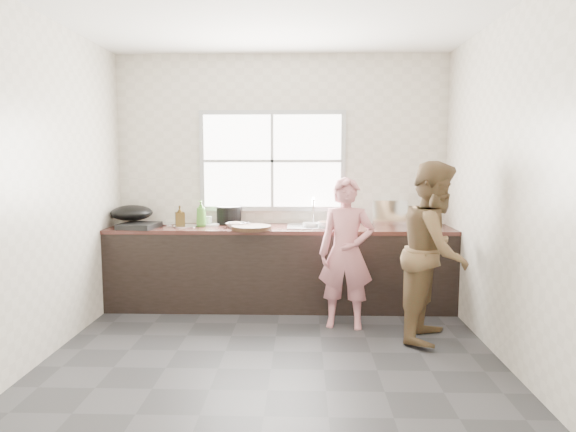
{
  "coord_description": "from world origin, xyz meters",
  "views": [
    {
      "loc": [
        0.24,
        -4.06,
        1.59
      ],
      "look_at": [
        0.1,
        0.65,
        1.05
      ],
      "focal_mm": 32.0,
      "sensor_mm": 36.0,
      "label": 1
    }
  ],
  "objects_px": {
    "cutting_board": "(251,228)",
    "glass_jar": "(209,221)",
    "person_side": "(435,251)",
    "black_pot": "(229,215)",
    "burner": "(139,226)",
    "dish_rack": "(388,212)",
    "bowl_held": "(311,225)",
    "bowl_mince": "(236,225)",
    "woman": "(346,258)",
    "wok": "(132,213)",
    "pot_lid_left": "(185,226)",
    "plate_food": "(210,225)",
    "bottle_green": "(201,214)",
    "bottle_brown_tall": "(180,217)",
    "pot_lid_right": "(169,224)",
    "bottle_brown_short": "(224,216)",
    "bowl_crabs": "(329,226)"
  },
  "relations": [
    {
      "from": "cutting_board",
      "to": "glass_jar",
      "type": "bearing_deg",
      "value": 146.54
    },
    {
      "from": "person_side",
      "to": "black_pot",
      "type": "bearing_deg",
      "value": 83.46
    },
    {
      "from": "burner",
      "to": "dish_rack",
      "type": "xyz_separation_m",
      "value": [
        2.62,
        0.37,
        0.11
      ]
    },
    {
      "from": "bowl_held",
      "to": "person_side",
      "type": "bearing_deg",
      "value": -39.79
    },
    {
      "from": "person_side",
      "to": "bowl_mince",
      "type": "xyz_separation_m",
      "value": [
        -1.85,
        0.89,
        0.11
      ]
    },
    {
      "from": "woman",
      "to": "glass_jar",
      "type": "bearing_deg",
      "value": 160.36
    },
    {
      "from": "wok",
      "to": "pot_lid_left",
      "type": "xyz_separation_m",
      "value": [
        0.58,
        -0.04,
        -0.14
      ]
    },
    {
      "from": "woman",
      "to": "black_pot",
      "type": "distance_m",
      "value": 1.53
    },
    {
      "from": "person_side",
      "to": "bowl_held",
      "type": "xyz_separation_m",
      "value": [
        -1.07,
        0.89,
        0.11
      ]
    },
    {
      "from": "bowl_mince",
      "to": "black_pot",
      "type": "xyz_separation_m",
      "value": [
        -0.11,
        0.28,
        0.07
      ]
    },
    {
      "from": "bowl_mince",
      "to": "plate_food",
      "type": "height_order",
      "value": "bowl_mince"
    },
    {
      "from": "bottle_green",
      "to": "bowl_mince",
      "type": "bearing_deg",
      "value": -8.35
    },
    {
      "from": "cutting_board",
      "to": "glass_jar",
      "type": "xyz_separation_m",
      "value": [
        -0.49,
        0.33,
        0.03
      ]
    },
    {
      "from": "bottle_brown_tall",
      "to": "dish_rack",
      "type": "bearing_deg",
      "value": 5.2
    },
    {
      "from": "bowl_mince",
      "to": "bowl_held",
      "type": "relative_size",
      "value": 0.98
    },
    {
      "from": "person_side",
      "to": "bottle_green",
      "type": "height_order",
      "value": "person_side"
    },
    {
      "from": "person_side",
      "to": "pot_lid_right",
      "type": "relative_size",
      "value": 5.99
    },
    {
      "from": "person_side",
      "to": "plate_food",
      "type": "bearing_deg",
      "value": 88.44
    },
    {
      "from": "bowl_held",
      "to": "wok",
      "type": "height_order",
      "value": "wok"
    },
    {
      "from": "woman",
      "to": "burner",
      "type": "height_order",
      "value": "woman"
    },
    {
      "from": "bowl_mince",
      "to": "bottle_brown_short",
      "type": "distance_m",
      "value": 0.33
    },
    {
      "from": "bottle_brown_tall",
      "to": "dish_rack",
      "type": "xyz_separation_m",
      "value": [
        2.24,
        0.2,
        0.04
      ]
    },
    {
      "from": "person_side",
      "to": "bottle_brown_tall",
      "type": "bearing_deg",
      "value": 92.8
    },
    {
      "from": "bowl_mince",
      "to": "bowl_held",
      "type": "height_order",
      "value": "bowl_held"
    },
    {
      "from": "bowl_held",
      "to": "glass_jar",
      "type": "distance_m",
      "value": 1.11
    },
    {
      "from": "cutting_board",
      "to": "bowl_held",
      "type": "bearing_deg",
      "value": 14.92
    },
    {
      "from": "bowl_held",
      "to": "dish_rack",
      "type": "height_order",
      "value": "dish_rack"
    },
    {
      "from": "woman",
      "to": "wok",
      "type": "height_order",
      "value": "woman"
    },
    {
      "from": "woman",
      "to": "black_pot",
      "type": "xyz_separation_m",
      "value": [
        -1.22,
        0.87,
        0.3
      ]
    },
    {
      "from": "cutting_board",
      "to": "dish_rack",
      "type": "distance_m",
      "value": 1.52
    },
    {
      "from": "wok",
      "to": "bowl_crabs",
      "type": "bearing_deg",
      "value": -3.75
    },
    {
      "from": "wok",
      "to": "pot_lid_left",
      "type": "relative_size",
      "value": 1.69
    },
    {
      "from": "bowl_mince",
      "to": "dish_rack",
      "type": "relative_size",
      "value": 0.55
    },
    {
      "from": "glass_jar",
      "to": "person_side",
      "type": "bearing_deg",
      "value": -25.97
    },
    {
      "from": "glass_jar",
      "to": "pot_lid_left",
      "type": "distance_m",
      "value": 0.27
    },
    {
      "from": "pot_lid_left",
      "to": "pot_lid_right",
      "type": "relative_size",
      "value": 0.99
    },
    {
      "from": "black_pot",
      "to": "dish_rack",
      "type": "distance_m",
      "value": 1.74
    },
    {
      "from": "bottle_green",
      "to": "person_side",
      "type": "bearing_deg",
      "value": -23.03
    },
    {
      "from": "bottle_green",
      "to": "bottle_brown_short",
      "type": "xyz_separation_m",
      "value": [
        0.21,
        0.22,
        -0.05
      ]
    },
    {
      "from": "dish_rack",
      "to": "bowl_held",
      "type": "bearing_deg",
      "value": -161.61
    },
    {
      "from": "person_side",
      "to": "pot_lid_right",
      "type": "xyz_separation_m",
      "value": [
        -2.62,
        1.14,
        0.09
      ]
    },
    {
      "from": "glass_jar",
      "to": "pot_lid_left",
      "type": "bearing_deg",
      "value": -151.07
    },
    {
      "from": "woman",
      "to": "bottle_green",
      "type": "bearing_deg",
      "value": 164.75
    },
    {
      "from": "cutting_board",
      "to": "bottle_brown_tall",
      "type": "distance_m",
      "value": 0.82
    },
    {
      "from": "bottle_brown_short",
      "to": "pot_lid_left",
      "type": "bearing_deg",
      "value": -147.58
    },
    {
      "from": "person_side",
      "to": "plate_food",
      "type": "distance_m",
      "value": 2.39
    },
    {
      "from": "plate_food",
      "to": "burner",
      "type": "xyz_separation_m",
      "value": [
        -0.69,
        -0.24,
        0.02
      ]
    },
    {
      "from": "glass_jar",
      "to": "burner",
      "type": "relative_size",
      "value": 0.27
    },
    {
      "from": "bottle_brown_tall",
      "to": "burner",
      "type": "relative_size",
      "value": 0.56
    },
    {
      "from": "bottle_brown_tall",
      "to": "wok",
      "type": "xyz_separation_m",
      "value": [
        -0.52,
        -0.0,
        0.04
      ]
    }
  ]
}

